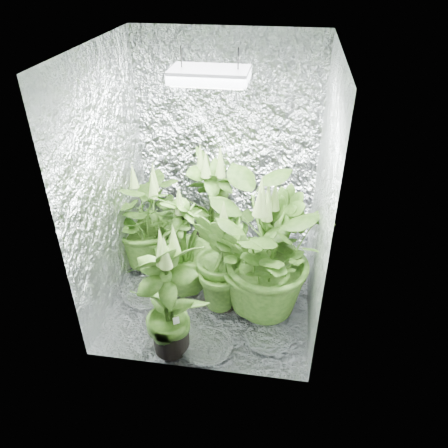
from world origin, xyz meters
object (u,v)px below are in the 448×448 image
at_px(grow_lamp, 210,75).
at_px(plant_f, 167,297).
at_px(circulation_fan, 288,261).
at_px(plant_d, 183,244).
at_px(plant_b, 211,204).
at_px(plant_g, 222,260).
at_px(plant_a, 148,220).
at_px(plant_c, 276,246).
at_px(plant_e, 262,255).

xyz_separation_m(grow_lamp, plant_f, (-0.20, -0.64, -1.33)).
xyz_separation_m(plant_f, circulation_fan, (0.82, 1.00, -0.36)).
bearing_deg(plant_d, plant_b, 78.15).
height_order(plant_b, plant_g, plant_b).
height_order(grow_lamp, plant_f, grow_lamp).
height_order(plant_f, plant_g, plant_f).
relative_size(plant_a, plant_f, 0.92).
bearing_deg(grow_lamp, plant_g, -51.93).
bearing_deg(plant_c, plant_e, -109.20).
height_order(plant_g, circulation_fan, plant_g).
xyz_separation_m(plant_e, circulation_fan, (0.22, 0.51, -0.42)).
bearing_deg(plant_e, plant_b, 123.73).
bearing_deg(plant_g, plant_f, -119.41).
bearing_deg(plant_a, plant_e, -25.06).
xyz_separation_m(plant_d, plant_e, (0.66, -0.19, 0.11)).
bearing_deg(plant_b, plant_f, -93.30).
distance_m(plant_c, circulation_fan, 0.42).
xyz_separation_m(plant_a, plant_f, (0.44, -0.97, 0.03)).
relative_size(plant_d, plant_g, 0.99).
height_order(grow_lamp, plant_d, grow_lamp).
bearing_deg(plant_f, grow_lamp, 72.56).
bearing_deg(plant_g, plant_d, 155.30).
relative_size(plant_d, circulation_fan, 3.08).
distance_m(plant_a, plant_f, 1.07).
xyz_separation_m(plant_d, plant_g, (0.35, -0.16, 0.00)).
relative_size(plant_a, plant_e, 0.85).
bearing_deg(circulation_fan, plant_e, -121.61).
distance_m(grow_lamp, plant_d, 1.40).
distance_m(plant_c, plant_d, 0.75).
xyz_separation_m(plant_b, plant_c, (0.62, -0.52, -0.04)).
bearing_deg(plant_c, grow_lamp, -166.36).
bearing_deg(plant_c, plant_f, -132.56).
bearing_deg(plant_f, plant_c, 47.44).
bearing_deg(plant_d, circulation_fan, 20.10).
relative_size(plant_a, circulation_fan, 3.12).
height_order(grow_lamp, circulation_fan, grow_lamp).
relative_size(plant_a, plant_b, 0.91).
xyz_separation_m(grow_lamp, plant_b, (-0.13, 0.64, -1.33)).
height_order(plant_a, plant_c, plant_c).
relative_size(plant_c, plant_d, 1.03).
distance_m(grow_lamp, plant_f, 1.49).
height_order(plant_b, plant_e, plant_e).
bearing_deg(plant_e, plant_d, 163.56).
bearing_deg(plant_g, plant_b, 106.18).
distance_m(plant_b, plant_d, 0.61).
distance_m(plant_f, plant_g, 0.60).
relative_size(plant_c, plant_g, 1.02).
height_order(plant_c, plant_d, plant_c).
distance_m(plant_g, circulation_fan, 0.78).
bearing_deg(circulation_fan, plant_f, -137.93).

